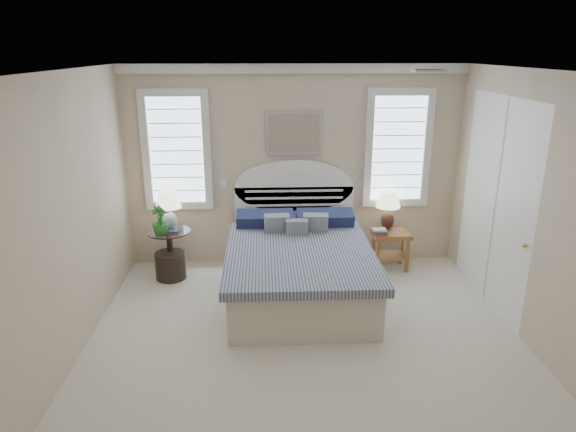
% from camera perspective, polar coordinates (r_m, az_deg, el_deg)
% --- Properties ---
extents(floor, '(4.50, 5.00, 0.01)m').
position_cam_1_polar(floor, '(5.18, 2.29, -15.74)').
color(floor, beige).
rests_on(floor, ground).
extents(ceiling, '(4.50, 5.00, 0.01)m').
position_cam_1_polar(ceiling, '(4.30, 2.76, 15.66)').
color(ceiling, white).
rests_on(ceiling, wall_back).
extents(wall_back, '(4.50, 0.02, 2.70)m').
position_cam_1_polar(wall_back, '(6.96, 0.64, 5.42)').
color(wall_back, '#C5B393').
rests_on(wall_back, floor).
extents(wall_left, '(0.02, 5.00, 2.70)m').
position_cam_1_polar(wall_left, '(4.90, -24.70, -1.82)').
color(wall_left, '#C5B393').
rests_on(wall_left, floor).
extents(wall_right, '(0.02, 5.00, 2.70)m').
position_cam_1_polar(wall_right, '(5.26, 27.70, -0.96)').
color(wall_right, '#C5B393').
rests_on(wall_right, floor).
extents(crown_molding, '(4.50, 0.08, 0.12)m').
position_cam_1_polar(crown_molding, '(6.75, 0.70, 16.08)').
color(crown_molding, silver).
rests_on(crown_molding, wall_back).
extents(hvac_vent, '(0.30, 0.20, 0.02)m').
position_cam_1_polar(hvac_vent, '(5.33, 15.33, 15.33)').
color(hvac_vent, '#B2B2B2').
rests_on(hvac_vent, ceiling).
extents(switch_plate, '(0.08, 0.01, 0.12)m').
position_cam_1_polar(switch_plate, '(7.00, -7.15, 3.67)').
color(switch_plate, silver).
rests_on(switch_plate, wall_back).
extents(window_left, '(0.90, 0.06, 1.60)m').
position_cam_1_polar(window_left, '(6.97, -12.26, 7.13)').
color(window_left, silver).
rests_on(window_left, wall_back).
extents(window_right, '(0.90, 0.06, 1.60)m').
position_cam_1_polar(window_right, '(7.11, 12.09, 7.35)').
color(window_right, silver).
rests_on(window_right, wall_back).
extents(painting, '(0.74, 0.04, 0.58)m').
position_cam_1_polar(painting, '(6.83, 0.68, 9.19)').
color(painting, silver).
rests_on(painting, wall_back).
extents(closet_door, '(0.02, 1.80, 2.40)m').
position_cam_1_polar(closet_door, '(6.31, 22.06, 1.30)').
color(closet_door, white).
rests_on(closet_door, floor).
extents(bed, '(1.72, 2.28, 1.47)m').
position_cam_1_polar(bed, '(6.27, 1.18, -5.34)').
color(bed, '#BBB6A5').
rests_on(bed, floor).
extents(side_table_left, '(0.56, 0.56, 0.63)m').
position_cam_1_polar(side_table_left, '(6.92, -12.96, -3.51)').
color(side_table_left, black).
rests_on(side_table_left, floor).
extents(nightstand_right, '(0.50, 0.40, 0.53)m').
position_cam_1_polar(nightstand_right, '(7.10, 11.32, -2.81)').
color(nightstand_right, '#9D6133').
rests_on(nightstand_right, floor).
extents(floor_pot, '(0.51, 0.51, 0.36)m').
position_cam_1_polar(floor_pot, '(6.92, -12.92, -5.37)').
color(floor_pot, black).
rests_on(floor_pot, floor).
extents(lamp_left, '(0.41, 0.41, 0.54)m').
position_cam_1_polar(lamp_left, '(6.75, -13.13, 1.07)').
color(lamp_left, silver).
rests_on(lamp_left, side_table_left).
extents(lamp_right, '(0.34, 0.34, 0.54)m').
position_cam_1_polar(lamp_right, '(7.06, 11.05, 1.14)').
color(lamp_right, black).
rests_on(lamp_right, nightstand_right).
extents(potted_plant, '(0.28, 0.28, 0.39)m').
position_cam_1_polar(potted_plant, '(6.65, -14.00, -0.47)').
color(potted_plant, '#327D37').
rests_on(potted_plant, side_table_left).
extents(books_left, '(0.20, 0.15, 0.05)m').
position_cam_1_polar(books_left, '(6.71, -12.72, -1.73)').
color(books_left, '#A82A35').
rests_on(books_left, side_table_left).
extents(books_right, '(0.21, 0.16, 0.08)m').
position_cam_1_polar(books_right, '(6.90, 10.09, -1.75)').
color(books_right, '#A82A35').
rests_on(books_right, nightstand_right).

